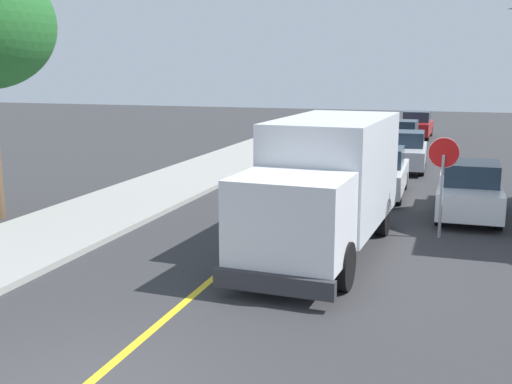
{
  "coord_description": "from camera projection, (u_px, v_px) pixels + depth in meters",
  "views": [
    {
      "loc": [
        4.8,
        -6.83,
        4.42
      ],
      "look_at": [
        0.13,
        7.64,
        1.4
      ],
      "focal_mm": 44.24,
      "sensor_mm": 36.0,
      "label": 1
    }
  ],
  "objects": [
    {
      "name": "box_truck",
      "position": [
        326.0,
        180.0,
        15.1
      ],
      "size": [
        2.76,
        7.29,
        3.2
      ],
      "color": "silver",
      "rests_on": "ground"
    },
    {
      "name": "stop_sign",
      "position": [
        443.0,
        168.0,
        16.29
      ],
      "size": [
        0.8,
        0.1,
        2.65
      ],
      "color": "gray",
      "rests_on": "ground"
    },
    {
      "name": "parked_car_far",
      "position": [
        400.0,
        137.0,
        33.08
      ],
      "size": [
        1.93,
        4.45,
        1.67
      ],
      "color": "black",
      "rests_on": "ground"
    },
    {
      "name": "parked_car_near",
      "position": [
        379.0,
        173.0,
        21.96
      ],
      "size": [
        1.89,
        4.44,
        1.67
      ],
      "color": "silver",
      "rests_on": "ground"
    },
    {
      "name": "parked_car_furthest",
      "position": [
        416.0,
        125.0,
        39.84
      ],
      "size": [
        1.91,
        4.44,
        1.67
      ],
      "color": "maroon",
      "rests_on": "ground"
    },
    {
      "name": "centre_line_yellow",
      "position": [
        277.0,
        224.0,
        18.01
      ],
      "size": [
        0.16,
        56.0,
        0.01
      ],
      "primitive_type": "cube",
      "color": "gold",
      "rests_on": "ground"
    },
    {
      "name": "parked_van_across",
      "position": [
        469.0,
        191.0,
        18.82
      ],
      "size": [
        1.81,
        4.4,
        1.67
      ],
      "color": "silver",
      "rests_on": "ground"
    },
    {
      "name": "parked_car_mid",
      "position": [
        404.0,
        152.0,
        27.47
      ],
      "size": [
        1.94,
        4.46,
        1.67
      ],
      "color": "#B7B7BC",
      "rests_on": "ground"
    }
  ]
}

